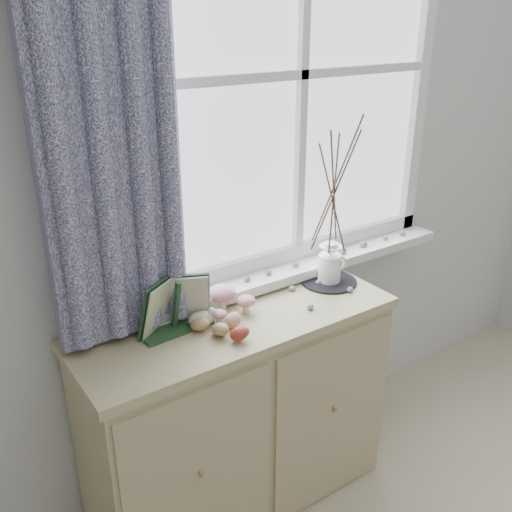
{
  "coord_description": "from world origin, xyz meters",
  "views": [
    {
      "loc": [
        -1.11,
        0.23,
        1.87
      ],
      "look_at": [
        -0.1,
        1.7,
        1.1
      ],
      "focal_mm": 40.0,
      "sensor_mm": 36.0,
      "label": 1
    }
  ],
  "objects_px": {
    "sideboard": "(239,414)",
    "twig_pitcher": "(334,188)",
    "botanical_book": "(178,307)",
    "toadstool_cluster": "(227,298)"
  },
  "relations": [
    {
      "from": "sideboard",
      "to": "twig_pitcher",
      "type": "relative_size",
      "value": 1.72
    },
    {
      "from": "botanical_book",
      "to": "twig_pitcher",
      "type": "height_order",
      "value": "twig_pitcher"
    },
    {
      "from": "sideboard",
      "to": "twig_pitcher",
      "type": "distance_m",
      "value": 0.95
    },
    {
      "from": "sideboard",
      "to": "toadstool_cluster",
      "type": "bearing_deg",
      "value": 91.54
    },
    {
      "from": "sideboard",
      "to": "twig_pitcher",
      "type": "xyz_separation_m",
      "value": [
        0.47,
        0.04,
        0.82
      ]
    },
    {
      "from": "sideboard",
      "to": "twig_pitcher",
      "type": "bearing_deg",
      "value": 4.88
    },
    {
      "from": "toadstool_cluster",
      "to": "twig_pitcher",
      "type": "xyz_separation_m",
      "value": [
        0.47,
        -0.03,
        0.34
      ]
    },
    {
      "from": "sideboard",
      "to": "botanical_book",
      "type": "xyz_separation_m",
      "value": [
        -0.22,
        0.03,
        0.53
      ]
    },
    {
      "from": "sideboard",
      "to": "botanical_book",
      "type": "relative_size",
      "value": 4.06
    },
    {
      "from": "botanical_book",
      "to": "toadstool_cluster",
      "type": "distance_m",
      "value": 0.23
    }
  ]
}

